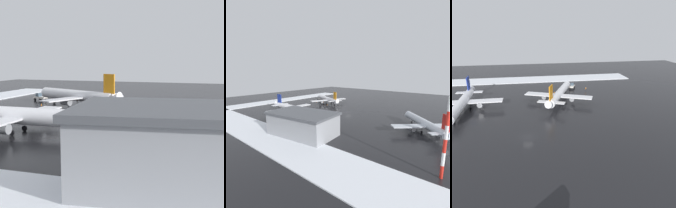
% 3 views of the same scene
% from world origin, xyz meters
% --- Properties ---
extents(ground_plane, '(240.00, 240.00, 0.00)m').
position_xyz_m(ground_plane, '(0.00, 0.00, 0.00)').
color(ground_plane, black).
extents(snow_bank_far, '(152.00, 16.00, 0.31)m').
position_xyz_m(snow_bank_far, '(0.00, -50.00, 0.16)').
color(snow_bank_far, white).
rests_on(snow_bank_far, ground_plane).
extents(snow_bank_left, '(14.00, 116.00, 0.31)m').
position_xyz_m(snow_bank_left, '(-67.00, 0.00, 0.16)').
color(snow_bank_left, white).
rests_on(snow_bank_left, ground_plane).
extents(airplane_foreground_jet, '(31.20, 26.44, 9.72)m').
position_xyz_m(airplane_foreground_jet, '(-28.68, 13.23, 3.21)').
color(airplane_foreground_jet, white).
rests_on(airplane_foreground_jet, ground_plane).
extents(airplane_distant_tail, '(25.59, 27.12, 9.96)m').
position_xyz_m(airplane_distant_tail, '(42.83, -7.37, 3.29)').
color(airplane_distant_tail, silver).
rests_on(airplane_distant_tail, ground_plane).
extents(airplane_far_rear, '(33.62, 27.79, 10.01)m').
position_xyz_m(airplane_far_rear, '(-22.63, -22.57, 3.31)').
color(airplane_far_rear, white).
rests_on(airplane_far_rear, ground_plane).
extents(pushback_tug, '(5.09, 3.74, 2.50)m').
position_xyz_m(pushback_tug, '(-45.99, 21.98, 1.28)').
color(pushback_tug, silver).
rests_on(pushback_tug, ground_plane).
extents(ground_crew_near_tug, '(0.36, 0.36, 1.71)m').
position_xyz_m(ground_crew_near_tug, '(-29.94, 9.96, 0.97)').
color(ground_crew_near_tug, black).
rests_on(ground_crew_near_tug, ground_plane).
extents(ground_crew_by_nose_gear, '(0.36, 0.36, 1.71)m').
position_xyz_m(ground_crew_by_nose_gear, '(-40.95, 27.60, 0.97)').
color(ground_crew_by_nose_gear, black).
rests_on(ground_crew_by_nose_gear, ground_plane).
extents(antenna_mast, '(0.70, 0.70, 18.60)m').
position_xyz_m(antenna_mast, '(53.82, -38.32, 9.30)').
color(antenna_mast, red).
rests_on(antenna_mast, ground_plane).
extents(cargo_hangar, '(26.79, 18.22, 8.80)m').
position_xyz_m(cargo_hangar, '(8.46, -40.35, 4.44)').
color(cargo_hangar, gray).
rests_on(cargo_hangar, ground_plane).
extents(traffic_cone_near_nose, '(0.36, 0.36, 0.55)m').
position_xyz_m(traffic_cone_near_nose, '(-40.10, 12.53, 0.28)').
color(traffic_cone_near_nose, orange).
rests_on(traffic_cone_near_nose, ground_plane).
extents(traffic_cone_mid_line, '(0.36, 0.36, 0.55)m').
position_xyz_m(traffic_cone_mid_line, '(-24.32, 8.09, 0.28)').
color(traffic_cone_mid_line, orange).
rests_on(traffic_cone_mid_line, ground_plane).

